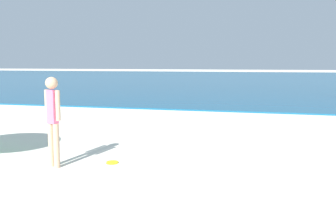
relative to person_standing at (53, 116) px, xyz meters
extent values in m
cube|color=#14567F|center=(1.83, 37.89, -0.92)|extent=(160.00, 60.00, 0.06)
cylinder|color=#DDAD84|center=(-0.07, 0.02, -0.54)|extent=(0.11, 0.11, 0.82)
cylinder|color=#DDAD84|center=(0.07, -0.02, -0.54)|extent=(0.11, 0.11, 0.82)
cube|color=pink|center=(0.00, 0.00, 0.18)|extent=(0.22, 0.17, 0.61)
sphere|color=#DDAD84|center=(0.00, 0.00, 0.61)|extent=(0.22, 0.22, 0.22)
cylinder|color=#DDAD84|center=(-0.14, 0.05, 0.21)|extent=(0.08, 0.08, 0.54)
cylinder|color=#DDAD84|center=(0.14, -0.05, 0.21)|extent=(0.08, 0.08, 0.54)
cylinder|color=yellow|center=(0.94, 0.47, -0.93)|extent=(0.23, 0.23, 0.03)
camera|label=1|loc=(3.48, -5.48, 0.97)|focal=36.58mm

